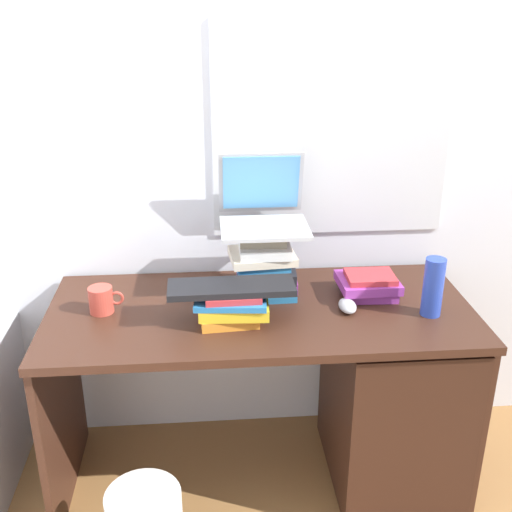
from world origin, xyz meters
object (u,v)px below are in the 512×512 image
at_px(book_stack_side, 369,284).
at_px(desk, 363,387).
at_px(laptop, 263,209).
at_px(mug, 102,300).
at_px(book_stack_tall, 265,264).
at_px(keyboard, 231,287).
at_px(book_stack_keyboard_riser, 232,305).
at_px(computer_mouse, 347,306).
at_px(water_bottle, 433,287).

bearing_deg(book_stack_side, desk, -102.38).
height_order(laptop, mug, laptop).
height_order(book_stack_tall, keyboard, book_stack_tall).
distance_m(book_stack_tall, laptop, 0.20).
relative_size(book_stack_keyboard_riser, book_stack_side, 1.17).
bearing_deg(computer_mouse, book_stack_side, 48.07).
bearing_deg(book_stack_keyboard_riser, keyboard, -95.50).
height_order(book_stack_side, computer_mouse, book_stack_side).
xyz_separation_m(desk, keyboard, (-0.49, -0.06, 0.46)).
xyz_separation_m(book_stack_tall, book_stack_keyboard_riser, (-0.13, -0.19, -0.06)).
distance_m(book_stack_keyboard_riser, keyboard, 0.07).
bearing_deg(laptop, desk, -29.74).
height_order(book_stack_side, water_bottle, water_bottle).
height_order(book_stack_keyboard_riser, keyboard, keyboard).
bearing_deg(laptop, water_bottle, -26.22).
xyz_separation_m(book_stack_tall, laptop, (-0.00, 0.07, 0.19)).
bearing_deg(mug, book_stack_tall, 9.64).
bearing_deg(keyboard, mug, 166.25).
bearing_deg(keyboard, book_stack_keyboard_riser, 83.71).
distance_m(book_stack_side, computer_mouse, 0.16).
relative_size(book_stack_side, computer_mouse, 2.09).
bearing_deg(computer_mouse, keyboard, -173.95).
xyz_separation_m(book_stack_side, water_bottle, (0.18, -0.17, 0.06)).
xyz_separation_m(keyboard, mug, (-0.44, 0.10, -0.08)).
relative_size(book_stack_tall, computer_mouse, 2.43).
bearing_deg(keyboard, book_stack_side, 16.49).
distance_m(book_stack_keyboard_riser, laptop, 0.38).
bearing_deg(mug, computer_mouse, -4.00).
xyz_separation_m(desk, laptop, (-0.36, 0.20, 0.65)).
relative_size(keyboard, mug, 3.47).
xyz_separation_m(mug, water_bottle, (1.13, -0.11, 0.06)).
relative_size(desk, laptop, 4.80).
xyz_separation_m(book_stack_tall, computer_mouse, (0.28, -0.16, -0.10)).
distance_m(computer_mouse, mug, 0.85).
distance_m(book_stack_side, mug, 0.96).
height_order(book_stack_side, laptop, laptop).
xyz_separation_m(laptop, mug, (-0.57, -0.16, -0.26)).
height_order(desk, computer_mouse, computer_mouse).
distance_m(desk, keyboard, 0.68).
height_order(desk, book_stack_keyboard_riser, book_stack_keyboard_riser).
distance_m(laptop, keyboard, 0.35).
bearing_deg(keyboard, book_stack_tall, 56.16).
bearing_deg(book_stack_keyboard_riser, laptop, 63.71).
relative_size(book_stack_tall, mug, 2.09).
height_order(desk, laptop, laptop).
bearing_deg(computer_mouse, water_bottle, -10.36).
relative_size(keyboard, computer_mouse, 4.04).
height_order(book_stack_keyboard_riser, laptop, laptop).
relative_size(book_stack_keyboard_riser, water_bottle, 1.23).
bearing_deg(computer_mouse, book_stack_tall, 150.29).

